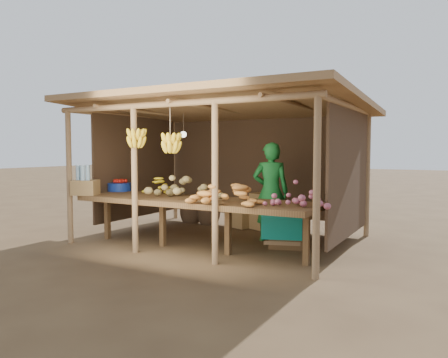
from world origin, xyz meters
The scene contains 13 objects.
ground centered at (0.00, 0.00, 0.00)m, with size 60.00×60.00×0.00m, color brown.
stall_structure centered at (-0.03, 0.08, 1.93)m, with size 4.70×3.50×2.43m.
counter centered at (0.00, -0.95, 0.74)m, with size 3.90×1.05×0.80m.
potato_heap centered at (-0.21, -0.95, 0.99)m, with size 1.12×0.67×0.37m, color olive, non-canonical shape.
sweet_potato_heap centered at (0.76, -1.24, 0.98)m, with size 1.01×0.60×0.36m, color #BD7730, non-canonical shape.
onion_heap centered at (1.73, -1.14, 0.98)m, with size 0.85×0.51×0.36m, color #AE546B, non-canonical shape.
banana_pile centered at (-0.95, -0.56, 0.97)m, with size 0.55×0.33×0.35m, color yellow, non-canonical shape.
tomato_basin centered at (-1.89, -0.54, 0.89)m, with size 0.42×0.42×0.22m.
bottle_box centered at (-1.90, -1.34, 0.99)m, with size 0.49×0.44×0.50m.
vendor centered at (0.74, 0.31, 0.84)m, with size 0.61×0.40×1.68m, color #1C7E32.
tarp_crate centered at (1.18, -0.03, 0.31)m, with size 0.77×0.71×0.75m.
carton_stack centered at (0.09, 1.11, 0.31)m, with size 1.02×0.50×0.70m.
burlap_sacks centered at (-1.26, 1.20, 0.28)m, with size 0.92×0.48×0.65m.
Camera 1 is at (3.65, -6.54, 1.56)m, focal length 35.00 mm.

